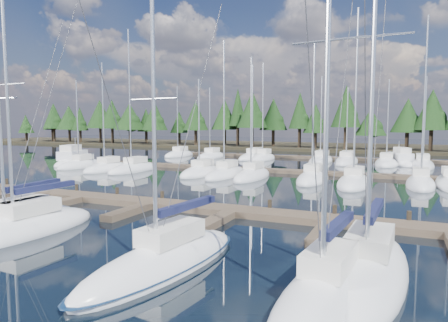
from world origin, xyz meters
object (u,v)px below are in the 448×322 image
at_px(front_sailboat_3, 23,229).
at_px(front_sailboat_4, 165,262).
at_px(front_sailboat_2, 13,226).
at_px(main_dock, 149,205).
at_px(motor_yacht_left, 73,161).
at_px(front_sailboat_6, 326,294).
at_px(front_sailboat_5, 368,271).
at_px(motor_yacht_right, 401,162).

distance_m(front_sailboat_3, front_sailboat_4, 9.45).
relative_size(front_sailboat_2, front_sailboat_4, 1.06).
relative_size(main_dock, motor_yacht_left, 4.61).
distance_m(front_sailboat_3, front_sailboat_6, 15.80).
xyz_separation_m(front_sailboat_5, motor_yacht_right, (0.98, 45.25, 0.15)).
height_order(front_sailboat_5, motor_yacht_left, front_sailboat_5).
distance_m(front_sailboat_2, motor_yacht_right, 49.64).
bearing_deg(motor_yacht_right, front_sailboat_2, -112.09).
xyz_separation_m(front_sailboat_2, front_sailboat_3, (0.94, -0.19, 0.00)).
relative_size(front_sailboat_4, front_sailboat_5, 0.77).
bearing_deg(front_sailboat_5, front_sailboat_6, -111.63).
bearing_deg(front_sailboat_2, front_sailboat_3, -11.62).
relative_size(main_dock, front_sailboat_2, 3.48).
bearing_deg(motor_yacht_right, motor_yacht_left, -156.68).
bearing_deg(main_dock, front_sailboat_5, -26.08).
bearing_deg(front_sailboat_4, front_sailboat_5, 16.21).
bearing_deg(main_dock, motor_yacht_right, 67.92).
relative_size(main_dock, motor_yacht_right, 5.24).
height_order(front_sailboat_6, motor_yacht_right, front_sailboat_6).
bearing_deg(main_dock, front_sailboat_2, -112.16).
bearing_deg(front_sailboat_4, front_sailboat_3, 172.63).
distance_m(main_dock, front_sailboat_4, 11.66).
xyz_separation_m(main_dock, motor_yacht_right, (15.48, 38.15, 0.24)).
bearing_deg(front_sailboat_4, motor_yacht_right, 79.99).
bearing_deg(front_sailboat_3, front_sailboat_2, 168.38).
bearing_deg(front_sailboat_3, motor_yacht_right, 68.99).
bearing_deg(front_sailboat_5, motor_yacht_right, 88.76).
xyz_separation_m(front_sailboat_4, motor_yacht_right, (8.37, 47.39, 0.17)).
relative_size(main_dock, front_sailboat_6, 2.99).
xyz_separation_m(front_sailboat_3, motor_yacht_right, (17.73, 46.18, 0.16)).
height_order(main_dock, motor_yacht_left, motor_yacht_left).
bearing_deg(front_sailboat_2, motor_yacht_left, 130.02).
bearing_deg(motor_yacht_left, front_sailboat_5, -33.42).
distance_m(front_sailboat_3, front_sailboat_5, 16.78).
height_order(front_sailboat_2, front_sailboat_6, front_sailboat_6).
bearing_deg(front_sailboat_6, front_sailboat_2, 173.42).
distance_m(main_dock, motor_yacht_right, 41.17).
height_order(main_dock, front_sailboat_5, front_sailboat_5).
bearing_deg(front_sailboat_3, front_sailboat_6, -6.27).
xyz_separation_m(front_sailboat_2, motor_yacht_right, (18.67, 45.99, 0.17)).
distance_m(front_sailboat_4, front_sailboat_5, 7.70).
relative_size(front_sailboat_3, front_sailboat_5, 0.88).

